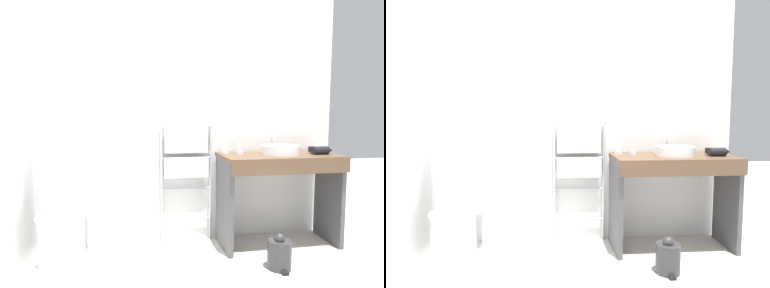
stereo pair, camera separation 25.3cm
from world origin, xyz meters
TOP-DOWN VIEW (x-y plane):
  - wall_back at (0.00, 1.40)m, footprint 2.95×0.12m
  - toilet at (-1.06, 0.98)m, footprint 0.37×0.50m
  - towel_radiator at (0.00, 1.28)m, footprint 0.49×0.06m
  - vanity_counter at (0.82, 1.04)m, footprint 1.06×0.53m
  - sink_basin at (0.82, 1.05)m, footprint 0.34×0.34m
  - faucet at (0.82, 1.23)m, footprint 0.02×0.10m
  - cup_near_wall at (0.36, 1.21)m, footprint 0.08×0.08m
  - cup_near_edge at (0.47, 1.14)m, footprint 0.07×0.07m
  - hair_dryer at (1.19, 1.00)m, footprint 0.19×0.16m
  - trash_bin at (0.62, 0.59)m, footprint 0.19×0.22m

SIDE VIEW (x-z plane):
  - trash_bin at x=0.62m, z-range -0.02..0.27m
  - toilet at x=-1.06m, z-range -0.07..0.69m
  - vanity_counter at x=0.82m, z-range 0.16..1.00m
  - towel_radiator at x=0.00m, z-range 0.23..1.36m
  - hair_dryer at x=1.19m, z-range 0.84..0.91m
  - sink_basin at x=0.82m, z-range 0.84..0.93m
  - cup_near_wall at x=0.36m, z-range 0.84..0.93m
  - cup_near_edge at x=0.47m, z-range 0.84..0.94m
  - faucet at x=0.82m, z-range 0.86..1.01m
  - wall_back at x=0.00m, z-range 0.00..2.60m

